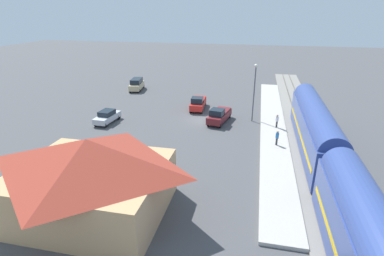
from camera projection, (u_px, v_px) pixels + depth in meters
The scene contains 11 objects.
ground_plane at pixel (200, 120), 42.54m from camera, with size 200.00×200.00×0.00m, color #4C4C4F.
railway_track at pixel (304, 127), 39.72m from camera, with size 4.80×70.00×0.30m.
platform at pixel (273, 125), 40.49m from camera, with size 3.20×46.00×0.30m.
station_building at pixel (91, 176), 22.18m from camera, with size 11.45×9.64×6.13m.
pedestrian_on_platform at pixel (277, 137), 33.70m from camera, with size 0.36×0.36×1.71m.
pedestrian_waiting_far at pixel (277, 120), 38.76m from camera, with size 0.36×0.36×1.71m.
sedan_silver at pixel (107, 116), 41.34m from camera, with size 2.17×4.63×1.74m.
pickup_red at pixel (198, 103), 46.84m from camera, with size 2.26×5.50×2.14m.
suv_tan at pixel (137, 84), 57.92m from camera, with size 2.67×5.14×2.22m.
pickup_maroon at pixel (219, 115), 41.41m from camera, with size 2.96×5.68×2.14m.
light_pole_near_platform at pixel (255, 86), 40.39m from camera, with size 0.44×0.44×7.94m.
Camera 1 is at (-7.46, 39.28, 14.62)m, focal length 28.13 mm.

